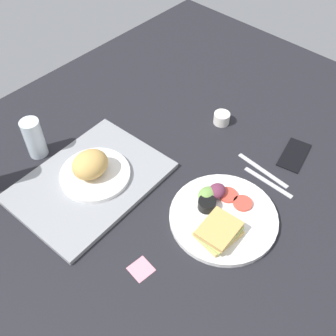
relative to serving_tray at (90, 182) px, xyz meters
The scene contains 10 objects.
ground_plane 24.73cm from the serving_tray, 49.15° to the right, with size 190.00×150.00×3.00cm, color black.
serving_tray is the anchor object (origin of this frame).
bread_plate_near 4.52cm from the serving_tray, 11.30° to the left, with size 21.51×21.51×9.13cm.
plate_with_salad 41.01cm from the serving_tray, 66.30° to the right, with size 30.83×30.83×5.40cm.
drinking_glass 23.28cm from the serving_tray, 97.96° to the left, with size 6.10×6.10×13.63cm, color silver.
espresso_cup 50.74cm from the serving_tray, 14.23° to the right, with size 5.60×5.60×4.00cm, color silver.
fork 54.53cm from the serving_tray, 47.09° to the right, with size 17.00×1.40×0.50cm, color #B7B7BC.
knife 53.87cm from the serving_tray, 41.85° to the right, with size 19.00×1.40×0.50cm, color #B7B7BC.
cell_phone 65.98cm from the serving_tray, 37.06° to the right, with size 14.40×7.20×0.80cm, color black.
sticky_note 33.36cm from the serving_tray, 107.19° to the right, with size 5.60×5.60×0.12cm, color pink.
Camera 1 is at (-57.73, -52.05, 95.99)cm, focal length 43.20 mm.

